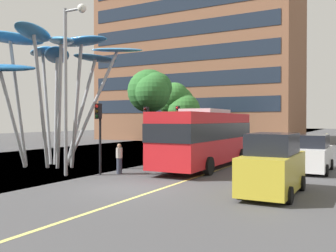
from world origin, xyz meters
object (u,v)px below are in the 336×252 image
(car_parked_near, at_px, (273,166))
(pedestrian, at_px, (119,159))
(traffic_light_kerb_near, at_px, (99,123))
(street_lamp, at_px, (69,70))
(car_parked_mid, at_px, (312,154))
(red_bus, at_px, (206,136))
(leaf_sculpture, at_px, (50,57))
(traffic_light_island_mid, at_px, (178,120))
(traffic_light_kerb_far, at_px, (146,123))

(car_parked_near, bearing_deg, pedestrian, 168.40)
(traffic_light_kerb_near, bearing_deg, street_lamp, -133.56)
(car_parked_mid, bearing_deg, red_bus, -168.69)
(red_bus, bearing_deg, street_lamp, -126.56)
(car_parked_near, bearing_deg, leaf_sculpture, 169.97)
(traffic_light_island_mid, height_order, car_parked_mid, traffic_light_island_mid)
(car_parked_near, height_order, car_parked_mid, car_parked_near)
(leaf_sculpture, distance_m, traffic_light_island_mid, 10.42)
(traffic_light_kerb_far, xyz_separation_m, traffic_light_island_mid, (-0.26, 5.01, 0.15))
(street_lamp, xyz_separation_m, pedestrian, (1.70, 1.91, -4.57))
(traffic_light_island_mid, xyz_separation_m, street_lamp, (-0.56, -11.11, 2.54))
(car_parked_mid, bearing_deg, traffic_light_kerb_far, -171.26)
(street_lamp, bearing_deg, red_bus, 53.44)
(traffic_light_island_mid, distance_m, car_parked_mid, 10.84)
(leaf_sculpture, xyz_separation_m, car_parked_mid, (14.80, 4.91, -5.84))
(leaf_sculpture, xyz_separation_m, street_lamp, (4.16, -2.70, -1.43))
(traffic_light_island_mid, relative_size, pedestrian, 2.45)
(traffic_light_kerb_near, distance_m, traffic_light_island_mid, 10.05)
(car_parked_mid, bearing_deg, car_parked_near, -93.77)
(red_bus, bearing_deg, traffic_light_island_mid, 132.06)
(car_parked_near, bearing_deg, traffic_light_kerb_far, 147.59)
(traffic_light_kerb_near, height_order, traffic_light_island_mid, traffic_light_island_mid)
(traffic_light_kerb_near, relative_size, street_lamp, 0.43)
(traffic_light_kerb_near, distance_m, traffic_light_kerb_far, 5.03)
(traffic_light_kerb_near, bearing_deg, traffic_light_island_mid, 92.62)
(red_bus, distance_m, leaf_sculpture, 10.85)
(street_lamp, relative_size, pedestrian, 5.38)
(red_bus, relative_size, leaf_sculpture, 1.06)
(street_lamp, bearing_deg, pedestrian, 48.21)
(traffic_light_island_mid, height_order, street_lamp, street_lamp)
(traffic_light_kerb_far, relative_size, car_parked_near, 0.84)
(red_bus, xyz_separation_m, pedestrian, (-3.07, -4.53, -1.12))
(traffic_light_island_mid, height_order, car_parked_near, traffic_light_island_mid)
(leaf_sculpture, xyz_separation_m, pedestrian, (5.87, -0.80, -6.00))
(leaf_sculpture, height_order, traffic_light_kerb_near, leaf_sculpture)
(red_bus, xyz_separation_m, car_parked_near, (5.38, -6.27, -0.82))
(red_bus, distance_m, car_parked_near, 8.30)
(red_bus, height_order, pedestrian, red_bus)
(leaf_sculpture, height_order, pedestrian, leaf_sculpture)
(traffic_light_kerb_near, height_order, traffic_light_kerb_far, traffic_light_kerb_near)
(red_bus, height_order, traffic_light_island_mid, traffic_light_island_mid)
(car_parked_near, xyz_separation_m, car_parked_mid, (0.49, 7.44, -0.13))
(street_lamp, bearing_deg, traffic_light_kerb_near, 46.44)
(car_parked_mid, relative_size, street_lamp, 0.53)
(traffic_light_island_mid, bearing_deg, car_parked_mid, -19.14)
(traffic_light_island_mid, bearing_deg, leaf_sculpture, -119.32)
(red_bus, xyz_separation_m, traffic_light_kerb_far, (-3.96, -0.34, 0.77))
(traffic_light_island_mid, relative_size, street_lamp, 0.46)
(traffic_light_kerb_far, distance_m, pedestrian, 4.68)
(leaf_sculpture, xyz_separation_m, car_parked_near, (14.31, -2.53, -5.71))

